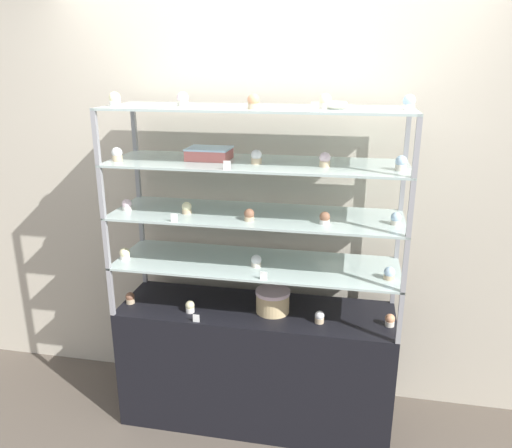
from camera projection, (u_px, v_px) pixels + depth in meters
ground_plane at (256, 415)px, 3.08m from camera, size 20.00×20.00×0.00m
back_wall at (268, 196)px, 3.04m from camera, size 8.00×0.05×2.60m
display_base at (256, 364)px, 2.96m from camera, size 1.56×0.48×0.73m
display_riser_lower at (256, 265)px, 2.77m from camera, size 1.56×0.48×0.28m
display_riser_middle at (256, 217)px, 2.68m from camera, size 1.56×0.48×0.28m
display_riser_upper at (256, 165)px, 2.60m from camera, size 1.56×0.48×0.28m
display_riser_top at (256, 110)px, 2.51m from camera, size 1.56×0.48×0.28m
layer_cake_centerpiece at (273, 301)px, 2.80m from camera, size 0.19×0.19×0.13m
sheet_cake_frosted at (209, 153)px, 2.66m from camera, size 0.23×0.18×0.06m
cupcake_0 at (130, 298)px, 2.91m from camera, size 0.05×0.05×0.07m
cupcake_1 at (190, 307)px, 2.80m from camera, size 0.05×0.05×0.07m
cupcake_2 at (319, 317)px, 2.69m from camera, size 0.05×0.05×0.07m
cupcake_3 at (390, 320)px, 2.65m from camera, size 0.05×0.05×0.07m
price_tag_0 at (196, 318)px, 2.69m from camera, size 0.04×0.00×0.04m
cupcake_4 at (125, 254)px, 2.81m from camera, size 0.06×0.06×0.07m
cupcake_5 at (256, 261)px, 2.71m from camera, size 0.06×0.06×0.07m
cupcake_6 at (389, 273)px, 2.55m from camera, size 0.06×0.06×0.07m
price_tag_1 at (264, 276)px, 2.54m from camera, size 0.04×0.00×0.04m
cupcake_7 at (127, 205)px, 2.74m from camera, size 0.05×0.05×0.06m
cupcake_8 at (187, 208)px, 2.68m from camera, size 0.05×0.05×0.06m
cupcake_9 at (249, 215)px, 2.56m from camera, size 0.05×0.05×0.06m
cupcake_10 at (325, 218)px, 2.51m from camera, size 0.05×0.05×0.06m
cupcake_11 at (396, 219)px, 2.50m from camera, size 0.05×0.05×0.06m
price_tag_2 at (174, 218)px, 2.54m from camera, size 0.04×0.00×0.04m
cupcake_12 at (117, 154)px, 2.62m from camera, size 0.06×0.06×0.07m
cupcake_13 at (256, 157)px, 2.54m from camera, size 0.06×0.06×0.07m
cupcake_14 at (325, 160)px, 2.47m from camera, size 0.06×0.06×0.07m
cupcake_15 at (401, 163)px, 2.38m from camera, size 0.06×0.06×0.07m
price_tag_3 at (227, 165)px, 2.40m from camera, size 0.04×0.00×0.04m
cupcake_16 at (115, 99)px, 2.53m from camera, size 0.06×0.06×0.07m
cupcake_17 at (183, 99)px, 2.53m from camera, size 0.06×0.06×0.07m
cupcake_18 at (253, 102)px, 2.37m from camera, size 0.06×0.06×0.07m
cupcake_19 at (325, 101)px, 2.40m from camera, size 0.06×0.06×0.07m
cupcake_20 at (409, 102)px, 2.32m from camera, size 0.06×0.06×0.07m
price_tag_4 at (315, 107)px, 2.24m from camera, size 0.04×0.00×0.04m
donut_glazed at (336, 105)px, 2.41m from camera, size 0.12×0.12×0.03m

